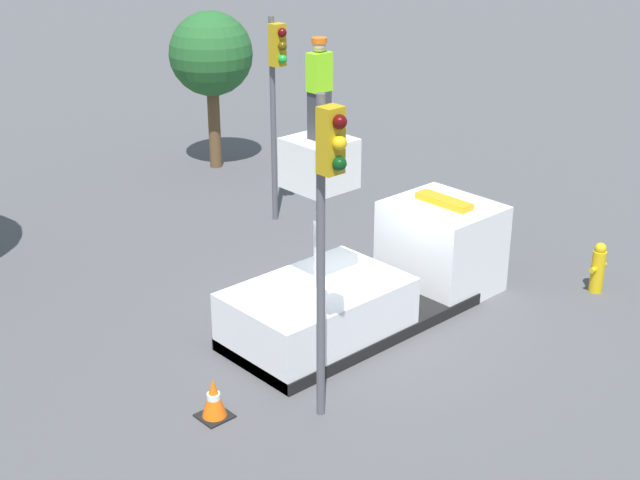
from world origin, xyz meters
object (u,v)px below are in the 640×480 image
(bucket_truck, at_px, (374,280))
(traffic_cone_rear, at_px, (214,399))
(traffic_light_pole, at_px, (327,200))
(traffic_light_across, at_px, (276,80))
(fire_hydrant, at_px, (598,268))
(tree_left_bg, at_px, (211,55))
(worker, at_px, (319,89))

(bucket_truck, bearing_deg, traffic_cone_rear, -170.89)
(bucket_truck, relative_size, traffic_light_pole, 1.15)
(traffic_light_pole, xyz_separation_m, traffic_light_across, (5.13, 7.32, -0.18))
(bucket_truck, height_order, traffic_cone_rear, bucket_truck)
(fire_hydrant, height_order, tree_left_bg, tree_left_bg)
(tree_left_bg, bearing_deg, bucket_truck, -109.11)
(bucket_truck, height_order, worker, worker)
(traffic_light_pole, bearing_deg, worker, 50.16)
(worker, xyz_separation_m, traffic_light_pole, (-1.64, -1.96, -1.08))
(fire_hydrant, bearing_deg, traffic_cone_rear, 169.22)
(bucket_truck, distance_m, worker, 4.33)
(traffic_light_across, distance_m, tree_left_bg, 4.94)
(traffic_light_across, height_order, traffic_cone_rear, traffic_light_across)
(bucket_truck, distance_m, traffic_cone_rear, 4.56)
(bucket_truck, distance_m, fire_hydrant, 4.97)
(traffic_light_pole, xyz_separation_m, tree_left_bg, (6.60, 12.03, -0.45))
(fire_hydrant, bearing_deg, traffic_light_pole, 176.66)
(traffic_light_across, relative_size, traffic_cone_rear, 7.13)
(worker, distance_m, tree_left_bg, 11.33)
(worker, distance_m, traffic_light_pole, 2.78)
(traffic_cone_rear, bearing_deg, bucket_truck, 9.11)
(traffic_light_across, bearing_deg, traffic_light_pole, -124.99)
(fire_hydrant, distance_m, traffic_cone_rear, 8.99)
(traffic_light_pole, relative_size, traffic_light_across, 1.05)
(worker, relative_size, traffic_cone_rear, 2.42)
(worker, relative_size, traffic_light_pole, 0.32)
(worker, bearing_deg, traffic_cone_rear, -166.56)
(traffic_light_across, xyz_separation_m, fire_hydrant, (2.33, -7.76, -3.10))
(fire_hydrant, bearing_deg, worker, 157.59)
(fire_hydrant, distance_m, tree_left_bg, 12.81)
(traffic_light_pole, distance_m, traffic_cone_rear, 3.94)
(traffic_light_across, xyz_separation_m, tree_left_bg, (1.47, 4.71, -0.28))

